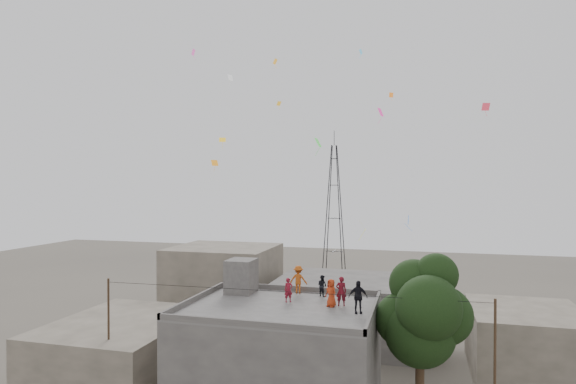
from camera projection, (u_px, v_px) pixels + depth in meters
name	position (u px, v px, depth m)	size (l,w,h in m)	color
main_building	(280.00, 363.00, 25.66)	(10.00, 8.00, 6.10)	#4A4745
parapet	(280.00, 304.00, 25.62)	(10.00, 8.00, 0.30)	#4A4745
stair_head_box	(241.00, 276.00, 28.96)	(1.60, 1.80, 2.00)	#4A4745
neighbor_west	(123.00, 352.00, 30.50)	(8.00, 10.00, 4.00)	#5B5448
neighbor_north	(353.00, 310.00, 38.65)	(12.00, 9.00, 5.00)	#4A4745
neighbor_northwest	(224.00, 285.00, 43.72)	(9.00, 8.00, 7.00)	#5B5448
neighbor_east	(527.00, 343.00, 31.63)	(7.00, 8.00, 4.40)	#5B5448
tree	(423.00, 313.00, 24.25)	(4.90, 4.60, 9.10)	black
utility_line	(283.00, 358.00, 24.31)	(20.12, 0.62, 7.40)	black
transmission_tower	(334.00, 211.00, 65.22)	(2.97, 2.97, 20.01)	black
person_red_adult	(341.00, 291.00, 25.77)	(0.57, 0.38, 1.57)	maroon
person_orange_child	(331.00, 293.00, 25.59)	(0.72, 0.47, 1.47)	#B63414
person_dark_child	(322.00, 286.00, 28.02)	(0.60, 0.47, 1.23)	black
person_dark_adult	(358.00, 297.00, 24.27)	(0.97, 0.40, 1.65)	black
person_orange_adult	(298.00, 279.00, 28.79)	(1.06, 0.61, 1.65)	#B34C14
person_red_child	(288.00, 290.00, 26.61)	(0.48, 0.32, 1.32)	maroon
kites	(322.00, 127.00, 31.34)	(19.72, 15.16, 12.95)	orange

